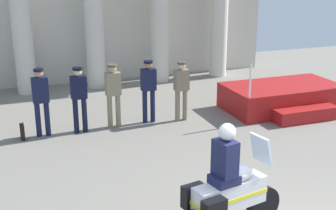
% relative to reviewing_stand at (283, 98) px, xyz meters
% --- Properties ---
extents(reviewing_stand, '(3.34, 2.33, 1.63)m').
position_rel_reviewing_stand_xyz_m(reviewing_stand, '(0.00, 0.00, 0.00)').
color(reviewing_stand, '#A51919').
rests_on(reviewing_stand, ground_plane).
extents(officer_in_row_0, '(0.39, 0.24, 1.71)m').
position_rel_reviewing_stand_xyz_m(officer_in_row_0, '(-6.80, 0.24, 0.66)').
color(officer_in_row_0, '#141938').
rests_on(officer_in_row_0, ground_plane).
extents(officer_in_row_1, '(0.39, 0.24, 1.68)m').
position_rel_reviewing_stand_xyz_m(officer_in_row_1, '(-5.89, 0.16, 0.64)').
color(officer_in_row_1, black).
rests_on(officer_in_row_1, ground_plane).
extents(officer_in_row_2, '(0.39, 0.24, 1.67)m').
position_rel_reviewing_stand_xyz_m(officer_in_row_2, '(-4.99, 0.29, 0.63)').
color(officer_in_row_2, '#847A5B').
rests_on(officer_in_row_2, ground_plane).
extents(officer_in_row_3, '(0.39, 0.24, 1.69)m').
position_rel_reviewing_stand_xyz_m(officer_in_row_3, '(-4.03, 0.30, 0.65)').
color(officer_in_row_3, '#141938').
rests_on(officer_in_row_3, ground_plane).
extents(officer_in_row_4, '(0.39, 0.24, 1.63)m').
position_rel_reviewing_stand_xyz_m(officer_in_row_4, '(-3.16, 0.14, 0.61)').
color(officer_in_row_4, '#7A7056').
rests_on(officer_in_row_4, ground_plane).
extents(motorcycle_with_rider, '(2.07, 0.81, 1.90)m').
position_rel_reviewing_stand_xyz_m(motorcycle_with_rider, '(-4.57, -5.23, 0.44)').
color(motorcycle_with_rider, black).
rests_on(motorcycle_with_rider, ground_plane).
extents(briefcase_on_ground, '(0.10, 0.32, 0.36)m').
position_rel_reviewing_stand_xyz_m(briefcase_on_ground, '(-7.31, 0.20, -0.17)').
color(briefcase_on_ground, black).
rests_on(briefcase_on_ground, ground_plane).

